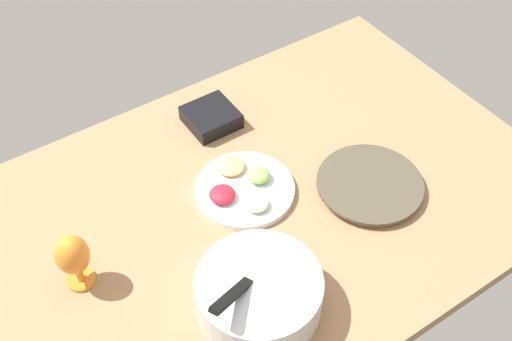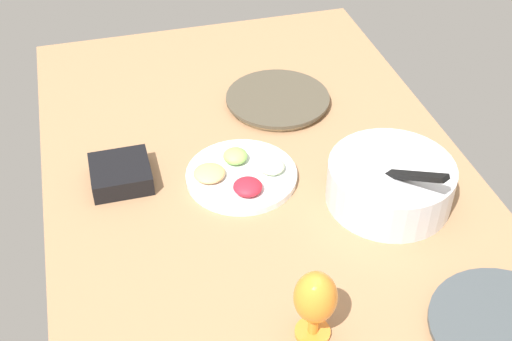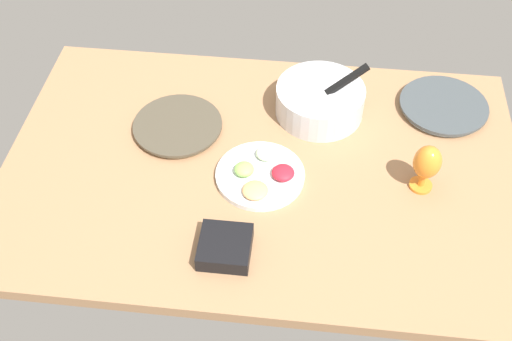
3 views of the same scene
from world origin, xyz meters
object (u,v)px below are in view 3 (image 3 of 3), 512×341
at_px(dinner_plate_right, 443,106).
at_px(mixing_bowl, 320,100).
at_px(hurricane_glass_orange, 427,164).
at_px(square_bowl_black, 225,246).
at_px(dinner_plate_left, 178,126).
at_px(fruit_platter, 261,175).

height_order(dinner_plate_right, mixing_bowl, mixing_bowl).
bearing_deg(mixing_bowl, dinner_plate_right, 8.25).
height_order(hurricane_glass_orange, square_bowl_black, hurricane_glass_orange).
relative_size(dinner_plate_left, square_bowl_black, 2.05).
distance_m(dinner_plate_left, dinner_plate_right, 0.89).
distance_m(dinner_plate_left, mixing_bowl, 0.47).
height_order(mixing_bowl, square_bowl_black, mixing_bowl).
distance_m(fruit_platter, square_bowl_black, 0.29).
relative_size(dinner_plate_right, square_bowl_black, 2.08).
distance_m(dinner_plate_right, hurricane_glass_orange, 0.38).
relative_size(dinner_plate_left, mixing_bowl, 0.98).
distance_m(dinner_plate_left, square_bowl_black, 0.51).
bearing_deg(fruit_platter, square_bowl_black, -103.77).
bearing_deg(dinner_plate_right, hurricane_glass_orange, -105.30).
relative_size(dinner_plate_left, dinner_plate_right, 0.98).
xyz_separation_m(dinner_plate_right, fruit_platter, (-0.58, -0.37, 0.00)).
distance_m(mixing_bowl, square_bowl_black, 0.64).
bearing_deg(dinner_plate_left, mixing_bowl, 16.50).
bearing_deg(hurricane_glass_orange, square_bowl_black, -151.21).
relative_size(dinner_plate_right, mixing_bowl, 0.99).
bearing_deg(dinner_plate_right, mixing_bowl, -171.75).
bearing_deg(hurricane_glass_orange, dinner_plate_right, 74.70).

